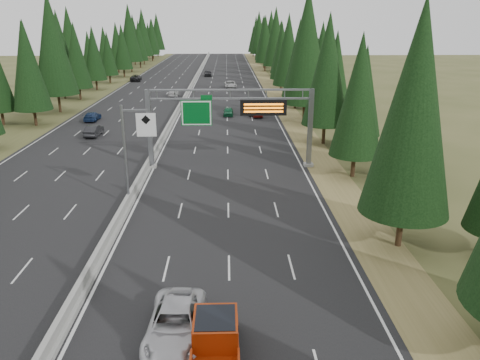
# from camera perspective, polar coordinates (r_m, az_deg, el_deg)

# --- Properties ---
(road) EXTENTS (32.00, 260.00, 0.08)m
(road) POSITION_cam_1_polar(r_m,az_deg,el_deg) (91.74, -6.67, 9.87)
(road) COLOR black
(road) RESTS_ON ground
(shoulder_right) EXTENTS (3.60, 260.00, 0.06)m
(shoulder_right) POSITION_cam_1_polar(r_m,az_deg,el_deg) (91.93, 4.62, 9.95)
(shoulder_right) COLOR olive
(shoulder_right) RESTS_ON ground
(shoulder_left) EXTENTS (3.60, 260.00, 0.06)m
(shoulder_left) POSITION_cam_1_polar(r_m,az_deg,el_deg) (94.96, -17.58, 9.43)
(shoulder_left) COLOR #454B23
(shoulder_left) RESTS_ON ground
(median_barrier) EXTENTS (0.70, 260.00, 0.85)m
(median_barrier) POSITION_cam_1_polar(r_m,az_deg,el_deg) (91.69, -6.68, 10.10)
(median_barrier) COLOR gray
(median_barrier) RESTS_ON road
(sign_gantry) EXTENTS (16.75, 0.98, 7.80)m
(sign_gantry) POSITION_cam_1_polar(r_m,az_deg,el_deg) (46.05, -0.40, 7.79)
(sign_gantry) COLOR slate
(sign_gantry) RESTS_ON road
(hov_sign_pole) EXTENTS (2.80, 0.50, 8.00)m
(hov_sign_pole) POSITION_cam_1_polar(r_m,az_deg,el_deg) (37.23, -13.02, 3.79)
(hov_sign_pole) COLOR slate
(hov_sign_pole) RESTS_ON road
(tree_row_right) EXTENTS (12.33, 245.45, 18.91)m
(tree_row_right) POSITION_cam_1_polar(r_m,az_deg,el_deg) (84.07, 7.99, 15.19)
(tree_row_right) COLOR black
(tree_row_right) RESTS_ON ground
(tree_row_left) EXTENTS (12.23, 245.40, 18.86)m
(tree_row_left) POSITION_cam_1_polar(r_m,az_deg,el_deg) (85.46, -22.71, 14.14)
(tree_row_left) COLOR black
(tree_row_left) RESTS_ON ground
(silver_minivan) EXTENTS (2.72, 5.59, 1.53)m
(silver_minivan) POSITION_cam_1_polar(r_m,az_deg,el_deg) (22.71, -7.88, -16.97)
(silver_minivan) COLOR silver
(silver_minivan) RESTS_ON road
(red_pickup) EXTENTS (2.03, 5.69, 1.85)m
(red_pickup) POSITION_cam_1_polar(r_m,az_deg,el_deg) (21.20, -3.02, -18.89)
(red_pickup) COLOR black
(red_pickup) RESTS_ON road
(car_ahead_green) EXTENTS (1.60, 3.76, 1.27)m
(car_ahead_green) POSITION_cam_1_polar(r_m,az_deg,el_deg) (73.69, -1.44, 8.35)
(car_ahead_green) COLOR #12512F
(car_ahead_green) RESTS_ON road
(car_ahead_dkred) EXTENTS (1.76, 4.16, 1.33)m
(car_ahead_dkred) POSITION_cam_1_polar(r_m,az_deg,el_deg) (72.92, 2.02, 8.26)
(car_ahead_dkred) COLOR #5F100D
(car_ahead_dkred) RESTS_ON road
(car_ahead_dkgrey) EXTENTS (2.20, 4.55, 1.27)m
(car_ahead_dkgrey) POSITION_cam_1_polar(r_m,az_deg,el_deg) (74.35, 1.78, 8.44)
(car_ahead_dkgrey) COLOR black
(car_ahead_dkgrey) RESTS_ON road
(car_ahead_white) EXTENTS (2.87, 5.61, 1.51)m
(car_ahead_white) POSITION_cam_1_polar(r_m,az_deg,el_deg) (105.05, -1.18, 11.55)
(car_ahead_white) COLOR silver
(car_ahead_white) RESTS_ON road
(car_ahead_far) EXTENTS (2.13, 4.82, 1.61)m
(car_ahead_far) POSITION_cam_1_polar(r_m,az_deg,el_deg) (128.91, -3.94, 12.88)
(car_ahead_far) COLOR #232326
(car_ahead_far) RESTS_ON road
(car_onc_near) EXTENTS (1.60, 4.34, 1.42)m
(car_onc_near) POSITION_cam_1_polar(r_m,az_deg,el_deg) (63.07, -17.41, 5.78)
(car_onc_near) COLOR black
(car_onc_near) RESTS_ON road
(car_onc_blue) EXTENTS (1.84, 4.47, 1.29)m
(car_onc_blue) POSITION_cam_1_polar(r_m,az_deg,el_deg) (73.13, -17.57, 7.42)
(car_onc_blue) COLOR navy
(car_onc_blue) RESTS_ON road
(car_onc_white) EXTENTS (1.97, 4.66, 1.57)m
(car_onc_white) POSITION_cam_1_polar(r_m,az_deg,el_deg) (93.64, -8.10, 10.50)
(car_onc_white) COLOR #B9B9B9
(car_onc_white) RESTS_ON road
(car_onc_far) EXTENTS (2.98, 5.64, 1.51)m
(car_onc_far) POSITION_cam_1_polar(r_m,az_deg,el_deg) (120.97, -12.59, 12.08)
(car_onc_far) COLOR black
(car_onc_far) RESTS_ON road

